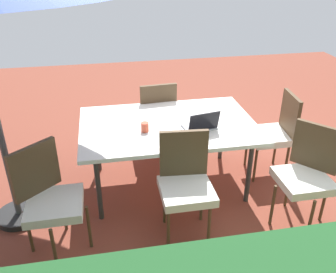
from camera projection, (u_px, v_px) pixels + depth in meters
name	position (u px, v px, depth m)	size (l,w,h in m)	color
ground_plane	(168.00, 185.00, 4.15)	(10.00, 10.00, 0.02)	brown
dining_table	(168.00, 128.00, 3.81)	(1.82, 1.20, 0.77)	white
chair_northeast	(49.00, 196.00, 3.04)	(0.58, 0.59, 0.98)	silver
chair_north	(186.00, 181.00, 3.23)	(0.47, 0.48, 0.98)	silver
chair_west	(275.00, 131.00, 4.11)	(0.48, 0.47, 0.98)	silver
chair_south	(156.00, 113.00, 4.54)	(0.46, 0.48, 0.98)	silver
chair_northwest	(307.00, 172.00, 3.36)	(0.59, 0.58, 0.98)	silver
laptop	(201.00, 125.00, 3.65)	(0.36, 0.30, 0.21)	gray
cup	(145.00, 127.00, 3.61)	(0.08, 0.08, 0.10)	#CC4C33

